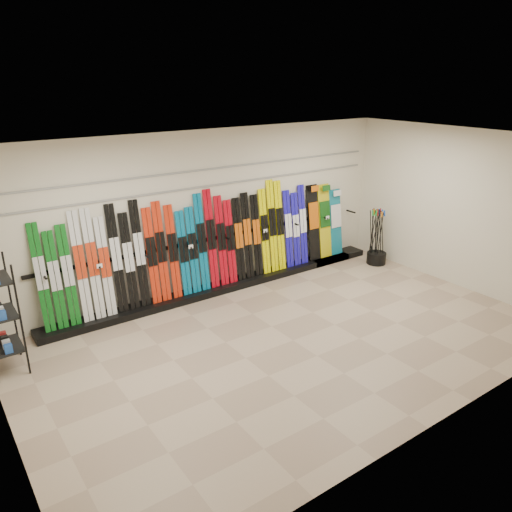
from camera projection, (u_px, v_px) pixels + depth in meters
floor at (293, 340)px, 7.75m from camera, size 8.00×8.00×0.00m
back_wall at (209, 213)px, 9.15m from camera, size 8.00×0.00×8.00m
right_wall at (460, 209)px, 9.40m from camera, size 0.00×5.00×5.00m
ceiling at (299, 145)px, 6.72m from camera, size 8.00×8.00×0.00m
ski_rack_base at (227, 286)px, 9.60m from camera, size 8.00×0.40×0.12m
skis at (192, 247)px, 8.97m from camera, size 5.36×0.27×1.83m
snowboards at (324, 222)px, 10.75m from camera, size 0.94×0.25×1.61m
accessory_rack at (0, 317)px, 6.75m from camera, size 0.40×0.60×1.61m
pole_bin at (376, 258)px, 10.85m from camera, size 0.41×0.41×0.25m
ski_poles at (376, 236)px, 10.72m from camera, size 0.31×0.38×1.18m
slatwall_rail_0 at (209, 186)px, 8.97m from camera, size 7.60×0.02×0.03m
slatwall_rail_1 at (208, 169)px, 8.86m from camera, size 7.60×0.02×0.03m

